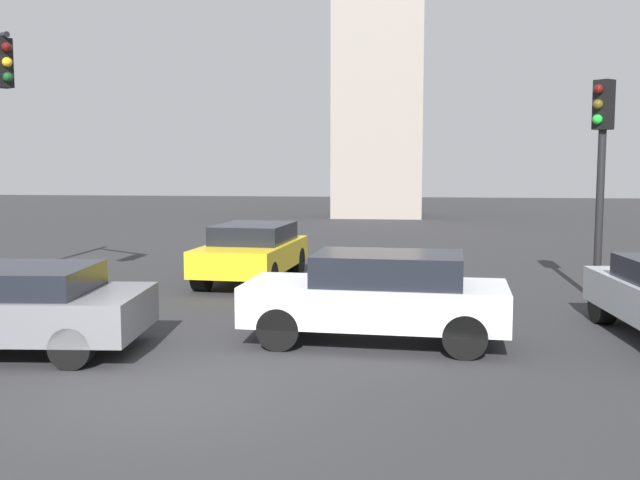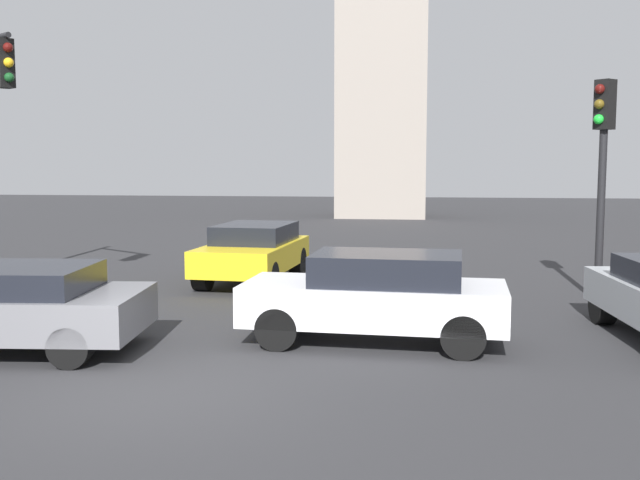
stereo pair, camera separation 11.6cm
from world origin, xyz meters
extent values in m
plane|color=#2D2D30|center=(0.00, 0.00, 0.00)|extent=(103.62, 103.62, 0.00)
cube|color=black|center=(-5.18, 5.90, 4.89)|extent=(0.44, 0.44, 1.00)
sphere|color=#4C0F0C|center=(-5.02, 5.79, 5.19)|extent=(0.20, 0.20, 0.20)
sphere|color=yellow|center=(-5.02, 5.79, 4.89)|extent=(0.20, 0.20, 0.20)
sphere|color=#14471E|center=(-5.02, 5.79, 4.59)|extent=(0.20, 0.20, 0.20)
cylinder|color=black|center=(7.04, 7.10, 2.26)|extent=(0.16, 0.16, 4.53)
cube|color=black|center=(7.04, 7.10, 4.03)|extent=(0.45, 0.45, 1.00)
sphere|color=#4C0F0C|center=(6.89, 6.96, 4.33)|extent=(0.20, 0.20, 0.20)
sphere|color=#594714|center=(6.89, 6.96, 4.03)|extent=(0.20, 0.20, 0.20)
sphere|color=green|center=(6.89, 6.96, 3.73)|extent=(0.20, 0.20, 0.20)
cube|color=silver|center=(2.62, 2.91, 0.65)|extent=(4.22, 1.96, 0.63)
cube|color=black|center=(2.83, 2.90, 1.19)|extent=(2.40, 1.64, 0.52)
cylinder|color=black|center=(1.18, 2.30, 0.33)|extent=(0.68, 0.35, 0.67)
cylinder|color=black|center=(1.27, 3.70, 0.33)|extent=(0.68, 0.35, 0.67)
cylinder|color=black|center=(3.98, 2.13, 0.33)|extent=(0.68, 0.35, 0.67)
cylinder|color=black|center=(4.07, 3.53, 0.33)|extent=(0.68, 0.35, 0.67)
cylinder|color=black|center=(6.61, 4.85, 0.35)|extent=(0.38, 0.72, 0.69)
cube|color=yellow|center=(-0.58, 8.58, 0.65)|extent=(2.16, 4.17, 0.60)
cube|color=black|center=(-0.57, 8.78, 1.15)|extent=(1.80, 2.38, 0.48)
cylinder|color=black|center=(0.07, 7.15, 0.35)|extent=(0.39, 0.72, 0.70)
cylinder|color=black|center=(-1.44, 7.27, 0.35)|extent=(0.39, 0.72, 0.70)
cylinder|color=black|center=(0.28, 9.89, 0.35)|extent=(0.39, 0.72, 0.70)
cylinder|color=black|center=(-1.23, 10.01, 0.35)|extent=(0.39, 0.72, 0.70)
cube|color=black|center=(-2.94, 1.70, 1.10)|extent=(2.76, 2.03, 0.43)
cylinder|color=black|center=(-1.52, 0.97, 0.30)|extent=(0.63, 0.42, 0.60)
cylinder|color=black|center=(-1.66, 2.66, 0.30)|extent=(0.63, 0.42, 0.60)
camera|label=1|loc=(3.14, -8.79, 2.89)|focal=41.88mm
camera|label=2|loc=(3.26, -8.78, 2.89)|focal=41.88mm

